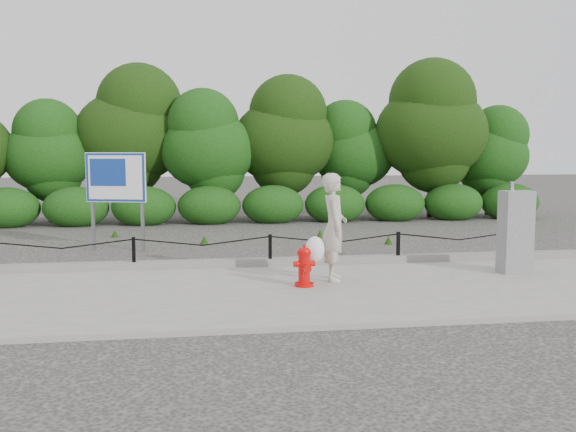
% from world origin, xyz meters
% --- Properties ---
extents(ground, '(90.00, 90.00, 0.00)m').
position_xyz_m(ground, '(0.00, 0.00, 0.00)').
color(ground, '#2D2B28').
rests_on(ground, ground).
extents(sidewalk, '(14.00, 4.00, 0.08)m').
position_xyz_m(sidewalk, '(0.00, -2.00, 0.04)').
color(sidewalk, gray).
rests_on(sidewalk, ground).
extents(curb, '(14.00, 0.22, 0.14)m').
position_xyz_m(curb, '(0.00, 0.05, 0.15)').
color(curb, slate).
rests_on(curb, sidewalk).
extents(chain_barrier, '(10.06, 0.06, 0.60)m').
position_xyz_m(chain_barrier, '(0.00, 0.00, 0.46)').
color(chain_barrier, black).
rests_on(chain_barrier, sidewalk).
extents(treeline, '(20.24, 4.05, 5.20)m').
position_xyz_m(treeline, '(0.45, 8.94, 2.70)').
color(treeline, black).
rests_on(treeline, ground).
extents(fire_hydrant, '(0.35, 0.37, 0.66)m').
position_xyz_m(fire_hydrant, '(0.34, -1.81, 0.40)').
color(fire_hydrant, red).
rests_on(fire_hydrant, sidewalk).
extents(pedestrian, '(0.77, 0.71, 1.79)m').
position_xyz_m(pedestrian, '(0.89, -1.42, 0.95)').
color(pedestrian, '#B7B09C').
rests_on(pedestrian, sidewalk).
extents(utility_cabinet, '(0.58, 0.42, 1.61)m').
position_xyz_m(utility_cabinet, '(4.23, -1.26, 0.81)').
color(utility_cabinet, gray).
rests_on(utility_cabinet, sidewalk).
extents(advertising_sign, '(1.34, 0.44, 2.21)m').
position_xyz_m(advertising_sign, '(-3.14, 2.71, 1.56)').
color(advertising_sign, slate).
rests_on(advertising_sign, ground).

